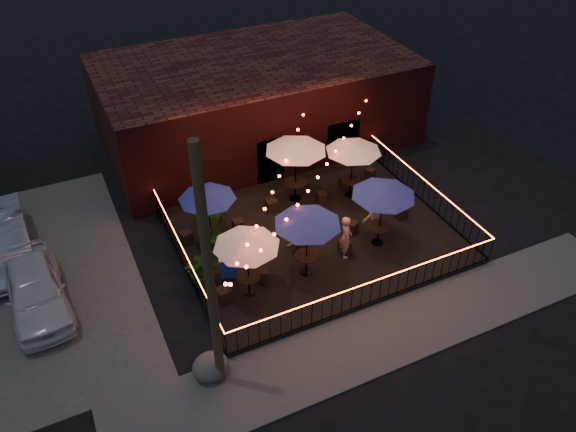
# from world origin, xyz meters

# --- Properties ---
(ground) EXTENTS (110.00, 110.00, 0.00)m
(ground) POSITION_xyz_m (0.00, 0.00, 0.00)
(ground) COLOR black
(ground) RESTS_ON ground
(patio) EXTENTS (10.00, 8.00, 0.15)m
(patio) POSITION_xyz_m (0.00, 2.00, 0.07)
(patio) COLOR black
(patio) RESTS_ON ground
(sidewalk) EXTENTS (18.00, 2.50, 0.05)m
(sidewalk) POSITION_xyz_m (0.00, -3.25, 0.03)
(sidewalk) COLOR #474441
(sidewalk) RESTS_ON ground
(brick_building) EXTENTS (14.00, 8.00, 4.00)m
(brick_building) POSITION_xyz_m (1.00, 9.99, 2.00)
(brick_building) COLOR black
(brick_building) RESTS_ON ground
(utility_pole) EXTENTS (0.26, 0.26, 8.00)m
(utility_pole) POSITION_xyz_m (-5.40, -2.60, 4.00)
(utility_pole) COLOR #3E2C19
(utility_pole) RESTS_ON ground
(fence_front) EXTENTS (10.00, 0.04, 1.04)m
(fence_front) POSITION_xyz_m (0.00, -2.00, 0.66)
(fence_front) COLOR black
(fence_front) RESTS_ON patio
(fence_left) EXTENTS (0.04, 8.00, 1.04)m
(fence_left) POSITION_xyz_m (-5.00, 2.00, 0.66)
(fence_left) COLOR black
(fence_left) RESTS_ON patio
(fence_right) EXTENTS (0.04, 8.00, 1.04)m
(fence_right) POSITION_xyz_m (5.00, 2.00, 0.66)
(fence_right) COLOR black
(fence_right) RESTS_ON patio
(festoon_lights) EXTENTS (10.02, 8.72, 1.32)m
(festoon_lights) POSITION_xyz_m (-1.01, 1.70, 2.52)
(festoon_lights) COLOR red
(festoon_lights) RESTS_ON ground
(cafe_table_0) EXTENTS (2.46, 2.46, 2.40)m
(cafe_table_0) POSITION_xyz_m (-3.37, 0.21, 2.34)
(cafe_table_0) COLOR black
(cafe_table_0) RESTS_ON patio
(cafe_table_1) EXTENTS (2.75, 2.75, 2.30)m
(cafe_table_1) POSITION_xyz_m (-3.64, 3.28, 2.25)
(cafe_table_1) COLOR black
(cafe_table_1) RESTS_ON patio
(cafe_table_2) EXTENTS (2.31, 2.31, 2.52)m
(cafe_table_2) POSITION_xyz_m (-1.20, 0.27, 2.45)
(cafe_table_2) COLOR black
(cafe_table_2) RESTS_ON patio
(cafe_table_3) EXTENTS (2.62, 2.62, 2.71)m
(cafe_table_3) POSITION_xyz_m (0.38, 4.39, 2.63)
(cafe_table_3) COLOR black
(cafe_table_3) RESTS_ON patio
(cafe_table_4) EXTENTS (2.75, 2.75, 2.55)m
(cafe_table_4) POSITION_xyz_m (1.93, 0.55, 2.48)
(cafe_table_4) COLOR black
(cafe_table_4) RESTS_ON patio
(cafe_table_5) EXTENTS (2.33, 2.33, 2.48)m
(cafe_table_5) POSITION_xyz_m (2.55, 3.65, 2.42)
(cafe_table_5) COLOR black
(cafe_table_5) RESTS_ON patio
(bistro_chair_0) EXTENTS (0.48, 0.48, 0.51)m
(bistro_chair_0) POSITION_xyz_m (-4.27, 0.21, 0.41)
(bistro_chair_0) COLOR black
(bistro_chair_0) RESTS_ON patio
(bistro_chair_1) EXTENTS (0.45, 0.45, 0.41)m
(bistro_chair_1) POSITION_xyz_m (-2.70, 0.58, 0.35)
(bistro_chair_1) COLOR black
(bistro_chair_1) RESTS_ON patio
(bistro_chair_2) EXTENTS (0.49, 0.49, 0.47)m
(bistro_chair_2) POSITION_xyz_m (-4.51, 3.64, 0.39)
(bistro_chair_2) COLOR black
(bistro_chair_2) RESTS_ON patio
(bistro_chair_3) EXTENTS (0.37, 0.37, 0.43)m
(bistro_chair_3) POSITION_xyz_m (-2.50, 3.51, 0.37)
(bistro_chair_3) COLOR black
(bistro_chair_3) RESTS_ON patio
(bistro_chair_4) EXTENTS (0.47, 0.47, 0.43)m
(bistro_chair_4) POSITION_xyz_m (-0.87, 1.32, 0.36)
(bistro_chair_4) COLOR black
(bistro_chair_4) RESTS_ON patio
(bistro_chair_5) EXTENTS (0.52, 0.52, 0.51)m
(bistro_chair_5) POSITION_xyz_m (0.55, 0.65, 0.40)
(bistro_chair_5) COLOR black
(bistro_chair_5) RESTS_ON patio
(bistro_chair_6) EXTENTS (0.43, 0.43, 0.50)m
(bistro_chair_6) POSITION_xyz_m (-0.84, 4.09, 0.40)
(bistro_chair_6) COLOR black
(bistro_chair_6) RESTS_ON patio
(bistro_chair_7) EXTENTS (0.41, 0.41, 0.43)m
(bistro_chair_7) POSITION_xyz_m (1.28, 3.77, 0.36)
(bistro_chair_7) COLOR black
(bistro_chair_7) RESTS_ON patio
(bistro_chair_8) EXTENTS (0.50, 0.50, 0.45)m
(bistro_chair_8) POSITION_xyz_m (1.38, 1.53, 0.37)
(bistro_chair_8) COLOR black
(bistro_chair_8) RESTS_ON patio
(bistro_chair_9) EXTENTS (0.40, 0.40, 0.47)m
(bistro_chair_9) POSITION_xyz_m (3.60, 1.48, 0.39)
(bistro_chair_9) COLOR black
(bistro_chair_9) RESTS_ON patio
(bistro_chair_10) EXTENTS (0.47, 0.47, 0.48)m
(bistro_chair_10) POSITION_xyz_m (2.64, 4.26, 0.39)
(bistro_chair_10) COLOR black
(bistro_chair_10) RESTS_ON patio
(bistro_chair_11) EXTENTS (0.48, 0.48, 0.45)m
(bistro_chair_11) POSITION_xyz_m (3.98, 4.40, 0.37)
(bistro_chair_11) COLOR black
(bistro_chair_11) RESTS_ON patio
(patron_a) EXTENTS (0.61, 0.74, 1.73)m
(patron_a) POSITION_xyz_m (0.47, 0.47, 1.01)
(patron_a) COLOR #D09F8B
(patron_a) RESTS_ON patio
(patron_b) EXTENTS (1.00, 1.11, 1.88)m
(patron_b) POSITION_xyz_m (-1.03, 1.39, 1.09)
(patron_b) COLOR tan
(patron_b) RESTS_ON patio
(patron_c) EXTENTS (1.10, 0.71, 1.61)m
(patron_c) POSITION_xyz_m (2.20, 1.28, 0.95)
(patron_c) COLOR beige
(patron_c) RESTS_ON patio
(potted_shrub_a) EXTENTS (1.45, 1.35, 1.30)m
(potted_shrub_a) POSITION_xyz_m (-4.60, 1.26, 0.80)
(potted_shrub_a) COLOR #1B3511
(potted_shrub_a) RESTS_ON patio
(potted_shrub_b) EXTENTS (1.03, 0.95, 1.51)m
(potted_shrub_b) POSITION_xyz_m (-3.60, 2.73, 0.90)
(potted_shrub_b) COLOR #143612
(potted_shrub_b) RESTS_ON patio
(potted_shrub_c) EXTENTS (0.93, 0.93, 1.34)m
(potted_shrub_c) POSITION_xyz_m (-3.25, 4.35, 0.82)
(potted_shrub_c) COLOR #0F3A0C
(potted_shrub_c) RESTS_ON patio
(cooler) EXTENTS (0.75, 0.63, 0.86)m
(cooler) POSITION_xyz_m (-3.69, 1.29, 0.58)
(cooler) COLOR #163CB2
(cooler) RESTS_ON patio
(boulder) EXTENTS (1.20, 1.11, 0.77)m
(boulder) POSITION_xyz_m (-5.60, -2.31, 0.38)
(boulder) COLOR #4A4B46
(boulder) RESTS_ON ground
(car_white) EXTENTS (2.06, 4.57, 1.52)m
(car_white) POSITION_xyz_m (-9.82, 2.73, 0.76)
(car_white) COLOR silver
(car_white) RESTS_ON ground
(car_silver) EXTENTS (1.90, 4.91, 1.60)m
(car_silver) POSITION_xyz_m (-10.57, 5.80, 0.80)
(car_silver) COLOR #A1A0A8
(car_silver) RESTS_ON ground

